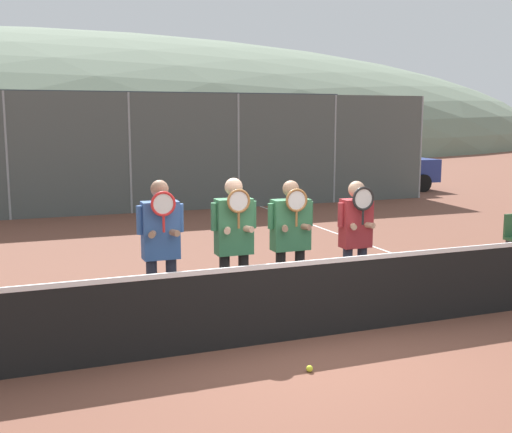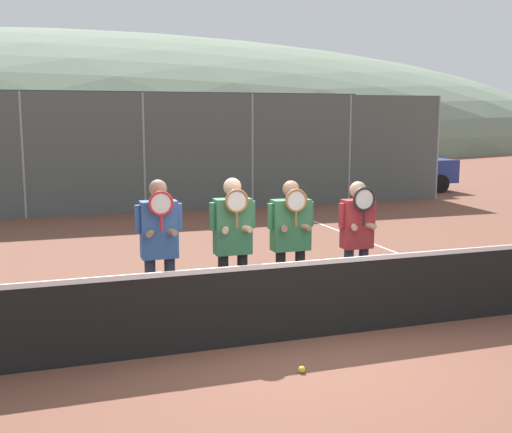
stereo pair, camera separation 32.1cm
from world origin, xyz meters
name	(u,v)px [view 2 (the right image)]	position (x,y,z in m)	size (l,w,h in m)	color
ground_plane	(291,340)	(0.00, 0.00, 0.00)	(120.00, 120.00, 0.00)	brown
hill_distant	(71,147)	(0.00, 50.01, 0.00)	(93.66, 52.03, 18.21)	slate
clubhouse_building	(93,139)	(-0.69, 18.09, 1.71)	(18.80, 5.50, 3.37)	beige
fence_back	(144,153)	(0.00, 10.44, 1.58)	(18.13, 0.06, 3.16)	gray
tennis_net	(291,300)	(0.00, 0.00, 0.48)	(9.85, 0.09, 1.02)	gray
court_line_right_sideline	(420,262)	(3.66, 3.00, 0.00)	(0.05, 16.00, 0.01)	white
player_leftmost	(159,241)	(-1.33, 0.93, 1.07)	(0.57, 0.34, 1.81)	#232838
player_center_left	(233,237)	(-0.43, 0.86, 1.08)	(0.58, 0.34, 1.81)	black
player_center_right	(291,234)	(0.39, 0.99, 1.04)	(0.63, 0.34, 1.74)	black
player_rightmost	(357,233)	(1.30, 0.91, 1.02)	(0.53, 0.34, 1.71)	#232838
car_left_of_center	(97,174)	(-1.02, 12.84, 0.86)	(4.12, 2.05, 1.67)	#285638
car_center	(253,169)	(3.81, 12.80, 0.89)	(4.35, 2.05, 1.74)	navy
car_right_of_center	(391,166)	(8.72, 12.65, 0.88)	(4.26, 2.01, 1.72)	navy
tennis_ball_on_court	(302,369)	(-0.25, -0.91, 0.03)	(0.07, 0.07, 0.07)	#CCDB33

